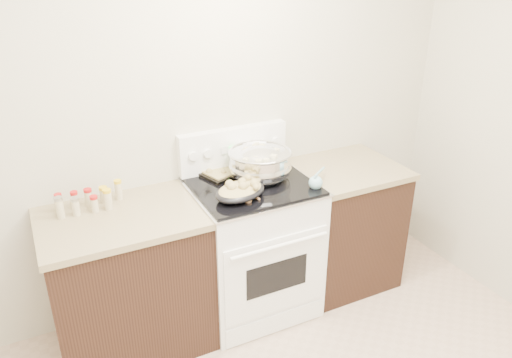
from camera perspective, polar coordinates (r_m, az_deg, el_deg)
room_shell at (r=1.56m, az=10.82°, el=1.95°), size 4.10×3.60×2.75m
counter_left at (r=3.19m, az=-14.27°, el=-11.23°), size 0.93×0.67×0.92m
counter_right at (r=3.72m, az=9.74°, el=-5.06°), size 0.73×0.67×0.92m
kitchen_range at (r=3.38m, az=-0.41°, el=-7.52°), size 0.78×0.73×1.22m
mixing_bowl at (r=3.20m, az=0.48°, el=1.71°), size 0.53×0.53×0.24m
roasting_pan at (r=2.96m, az=-1.81°, el=-1.30°), size 0.39×0.33×0.12m
baking_sheet at (r=3.36m, az=-3.31°, el=1.38°), size 0.50×0.42×0.06m
wooden_spoon at (r=2.96m, az=-1.00°, el=-2.09°), size 0.10×0.25×0.04m
blue_ladle at (r=3.12m, az=6.88°, el=-0.30°), size 0.23×0.23×0.11m
spice_jars at (r=3.04m, az=-18.63°, el=-2.28°), size 0.39×0.15×0.13m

